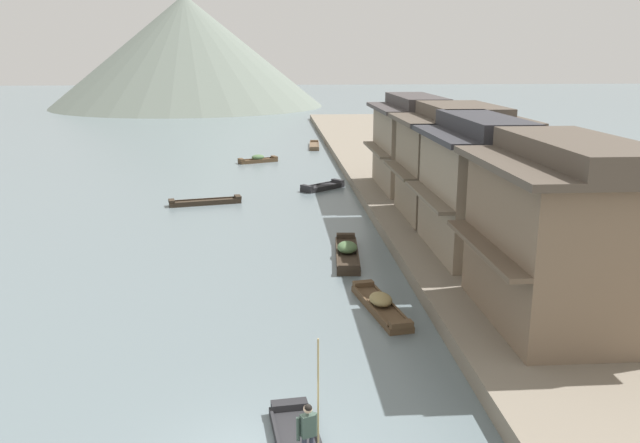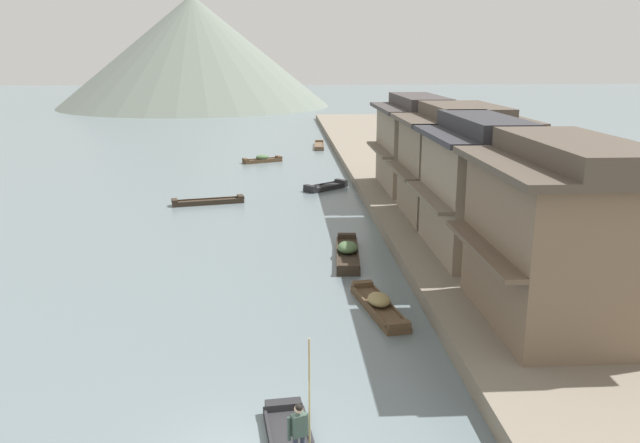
{
  "view_description": "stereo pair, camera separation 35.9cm",
  "coord_description": "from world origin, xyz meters",
  "px_view_note": "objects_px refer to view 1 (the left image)",
  "views": [
    {
      "loc": [
        0.47,
        -13.59,
        9.36
      ],
      "look_at": [
        2.49,
        14.29,
        2.16
      ],
      "focal_mm": 36.44,
      "sensor_mm": 36.0,
      "label": 1
    },
    {
      "loc": [
        0.83,
        -13.61,
        9.36
      ],
      "look_at": [
        2.49,
        14.29,
        2.16
      ],
      "focal_mm": 36.44,
      "sensor_mm": 36.0,
      "label": 2
    }
  ],
  "objects_px": {
    "boat_midriver_drifting": "(323,187)",
    "boat_midriver_upstream": "(258,160)",
    "house_waterfront_nearest": "(571,234)",
    "house_waterfront_tall": "(459,163)",
    "house_waterfront_second": "(480,187)",
    "boat_moored_third": "(347,252)",
    "house_waterfront_narrow": "(414,143)",
    "boat_moored_second": "(314,146)",
    "boatman_person": "(309,428)",
    "boat_moored_nearest": "(205,202)",
    "boat_moored_far": "(381,305)"
  },
  "relations": [
    {
      "from": "boat_midriver_drifting",
      "to": "boat_midriver_upstream",
      "type": "bearing_deg",
      "value": 111.5
    },
    {
      "from": "house_waterfront_nearest",
      "to": "house_waterfront_tall",
      "type": "height_order",
      "value": "same"
    },
    {
      "from": "house_waterfront_second",
      "to": "boat_midriver_upstream",
      "type": "bearing_deg",
      "value": 109.39
    },
    {
      "from": "boat_moored_third",
      "to": "house_waterfront_second",
      "type": "distance_m",
      "value": 6.83
    },
    {
      "from": "boat_midriver_drifting",
      "to": "house_waterfront_narrow",
      "type": "relative_size",
      "value": 0.4
    },
    {
      "from": "boat_moored_second",
      "to": "house_waterfront_tall",
      "type": "relative_size",
      "value": 0.79
    },
    {
      "from": "boat_midriver_drifting",
      "to": "house_waterfront_tall",
      "type": "xyz_separation_m",
      "value": [
        6.65,
        -10.96,
        3.46
      ]
    },
    {
      "from": "house_waterfront_narrow",
      "to": "boatman_person",
      "type": "bearing_deg",
      "value": -106.23
    },
    {
      "from": "house_waterfront_nearest",
      "to": "house_waterfront_tall",
      "type": "xyz_separation_m",
      "value": [
        0.38,
        14.62,
        0.0
      ]
    },
    {
      "from": "boatman_person",
      "to": "boat_moored_nearest",
      "type": "relative_size",
      "value": 0.65
    },
    {
      "from": "house_waterfront_tall",
      "to": "house_waterfront_narrow",
      "type": "xyz_separation_m",
      "value": [
        -0.72,
        8.11,
        -0.0
      ]
    },
    {
      "from": "boat_moored_nearest",
      "to": "house_waterfront_tall",
      "type": "distance_m",
      "value": 16.4
    },
    {
      "from": "boat_moored_second",
      "to": "house_waterfront_narrow",
      "type": "relative_size",
      "value": 0.67
    },
    {
      "from": "boat_moored_far",
      "to": "house_waterfront_tall",
      "type": "bearing_deg",
      "value": 62.54
    },
    {
      "from": "boat_moored_third",
      "to": "house_waterfront_nearest",
      "type": "relative_size",
      "value": 0.72
    },
    {
      "from": "boat_moored_second",
      "to": "house_waterfront_tall",
      "type": "distance_m",
      "value": 33.52
    },
    {
      "from": "boat_moored_second",
      "to": "house_waterfront_second",
      "type": "xyz_separation_m",
      "value": [
        4.9,
        -39.51,
        3.5
      ]
    },
    {
      "from": "boat_moored_third",
      "to": "house_waterfront_tall",
      "type": "relative_size",
      "value": 0.77
    },
    {
      "from": "boat_moored_second",
      "to": "boat_midriver_upstream",
      "type": "height_order",
      "value": "boat_midriver_upstream"
    },
    {
      "from": "boat_midriver_drifting",
      "to": "house_waterfront_second",
      "type": "relative_size",
      "value": 0.44
    },
    {
      "from": "boat_midriver_drifting",
      "to": "boat_moored_second",
      "type": "bearing_deg",
      "value": 87.91
    },
    {
      "from": "boat_midriver_drifting",
      "to": "house_waterfront_second",
      "type": "xyz_separation_m",
      "value": [
        5.7,
        -17.65,
        3.46
      ]
    },
    {
      "from": "boatman_person",
      "to": "boat_midriver_upstream",
      "type": "xyz_separation_m",
      "value": [
        -2.05,
        45.26,
        -1.15
      ]
    },
    {
      "from": "house_waterfront_tall",
      "to": "boat_midriver_drifting",
      "type": "bearing_deg",
      "value": 121.24
    },
    {
      "from": "boat_moored_far",
      "to": "boat_midriver_upstream",
      "type": "distance_m",
      "value": 35.66
    },
    {
      "from": "boat_midriver_drifting",
      "to": "house_waterfront_nearest",
      "type": "distance_m",
      "value": 26.56
    },
    {
      "from": "boat_moored_third",
      "to": "boat_midriver_upstream",
      "type": "xyz_separation_m",
      "value": [
        -4.79,
        28.62,
        -0.0
      ]
    },
    {
      "from": "boat_moored_second",
      "to": "house_waterfront_tall",
      "type": "height_order",
      "value": "house_waterfront_tall"
    },
    {
      "from": "boat_moored_nearest",
      "to": "boat_moored_far",
      "type": "height_order",
      "value": "boat_moored_far"
    },
    {
      "from": "house_waterfront_tall",
      "to": "boat_moored_far",
      "type": "bearing_deg",
      "value": -117.46
    },
    {
      "from": "boat_moored_second",
      "to": "boat_moored_far",
      "type": "height_order",
      "value": "boat_moored_far"
    },
    {
      "from": "boat_moored_second",
      "to": "house_waterfront_narrow",
      "type": "height_order",
      "value": "house_waterfront_narrow"
    },
    {
      "from": "boat_midriver_drifting",
      "to": "house_waterfront_tall",
      "type": "distance_m",
      "value": 13.28
    },
    {
      "from": "boat_moored_nearest",
      "to": "house_waterfront_nearest",
      "type": "distance_m",
      "value": 25.82
    },
    {
      "from": "boat_midriver_drifting",
      "to": "house_waterfront_narrow",
      "type": "xyz_separation_m",
      "value": [
        5.93,
        -2.85,
        3.46
      ]
    },
    {
      "from": "boat_midriver_upstream",
      "to": "house_waterfront_narrow",
      "type": "height_order",
      "value": "house_waterfront_narrow"
    },
    {
      "from": "boatman_person",
      "to": "boat_midriver_upstream",
      "type": "bearing_deg",
      "value": 92.59
    },
    {
      "from": "house_waterfront_tall",
      "to": "boatman_person",
      "type": "bearing_deg",
      "value": -113.35
    },
    {
      "from": "house_waterfront_second",
      "to": "boat_midriver_drifting",
      "type": "bearing_deg",
      "value": 107.88
    },
    {
      "from": "boatman_person",
      "to": "boat_midriver_drifting",
      "type": "distance_m",
      "value": 33.04
    },
    {
      "from": "boat_midriver_upstream",
      "to": "house_waterfront_nearest",
      "type": "height_order",
      "value": "house_waterfront_nearest"
    },
    {
      "from": "house_waterfront_narrow",
      "to": "boat_moored_third",
      "type": "bearing_deg",
      "value": -114.1
    },
    {
      "from": "house_waterfront_tall",
      "to": "boat_moored_third",
      "type": "bearing_deg",
      "value": -141.7
    },
    {
      "from": "boat_moored_third",
      "to": "house_waterfront_tall",
      "type": "bearing_deg",
      "value": 38.3
    },
    {
      "from": "boat_moored_nearest",
      "to": "house_waterfront_narrow",
      "type": "bearing_deg",
      "value": 5.89
    },
    {
      "from": "boat_midriver_upstream",
      "to": "house_waterfront_tall",
      "type": "bearing_deg",
      "value": -63.72
    },
    {
      "from": "boatman_person",
      "to": "boat_moored_third",
      "type": "distance_m",
      "value": 16.9
    },
    {
      "from": "boat_moored_second",
      "to": "boat_midriver_upstream",
      "type": "relative_size",
      "value": 1.55
    },
    {
      "from": "boat_moored_far",
      "to": "boat_midriver_drifting",
      "type": "bearing_deg",
      "value": 91.11
    },
    {
      "from": "boatman_person",
      "to": "boat_midriver_drifting",
      "type": "relative_size",
      "value": 0.91
    }
  ]
}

